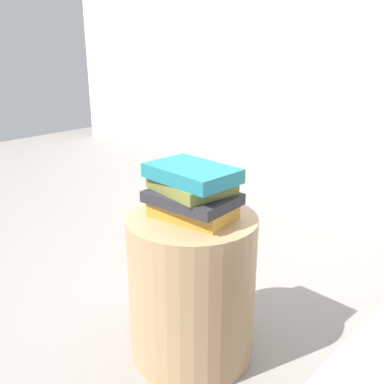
% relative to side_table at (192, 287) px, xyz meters
% --- Properties ---
extents(ground_plane, '(8.00, 8.00, 0.00)m').
position_rel_side_table_xyz_m(ground_plane, '(0.00, 0.00, -0.27)').
color(ground_plane, gray).
extents(side_table, '(0.45, 0.45, 0.55)m').
position_rel_side_table_xyz_m(side_table, '(0.00, 0.00, 0.00)').
color(side_table, tan).
rests_on(side_table, ground_plane).
extents(book_ochre, '(0.29, 0.21, 0.05)m').
position_rel_side_table_xyz_m(book_ochre, '(0.01, -0.00, 0.30)').
color(book_ochre, '#B7842D').
rests_on(book_ochre, side_table).
extents(book_charcoal, '(0.30, 0.23, 0.04)m').
position_rel_side_table_xyz_m(book_charcoal, '(0.01, -0.01, 0.35)').
color(book_charcoal, '#28282D').
rests_on(book_charcoal, book_ochre).
extents(book_olive, '(0.28, 0.24, 0.04)m').
position_rel_side_table_xyz_m(book_olive, '(-0.01, 0.01, 0.39)').
color(book_olive, olive).
rests_on(book_olive, book_charcoal).
extents(book_teal, '(0.30, 0.21, 0.05)m').
position_rel_side_table_xyz_m(book_teal, '(-0.00, 0.00, 0.43)').
color(book_teal, '#1E727F').
rests_on(book_teal, book_olive).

